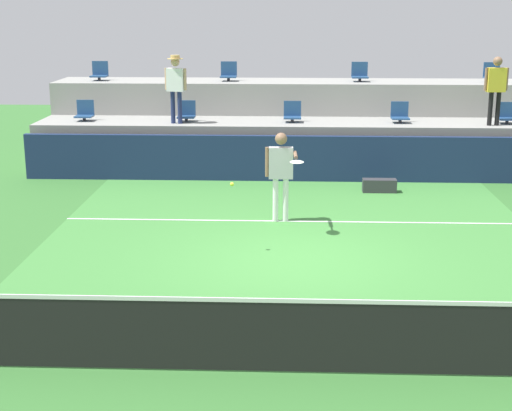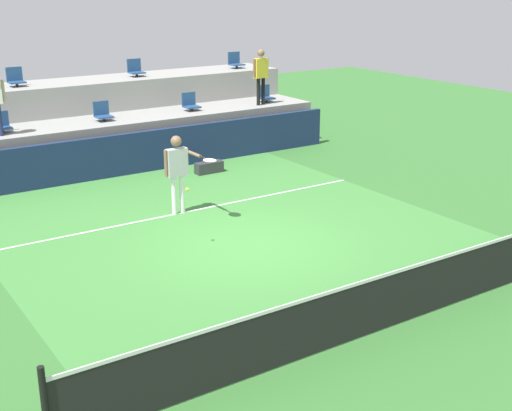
# 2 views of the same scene
# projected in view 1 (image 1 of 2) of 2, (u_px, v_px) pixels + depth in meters

# --- Properties ---
(ground_plane) EXTENTS (40.00, 40.00, 0.00)m
(ground_plane) POSITION_uv_depth(u_px,v_px,m) (294.00, 261.00, 12.77)
(ground_plane) COLOR #336B2D
(court_inner_paint) EXTENTS (9.00, 10.00, 0.01)m
(court_inner_paint) POSITION_uv_depth(u_px,v_px,m) (294.00, 243.00, 13.73)
(court_inner_paint) COLOR #3D7F38
(court_inner_paint) RESTS_ON ground_plane
(court_service_line) EXTENTS (9.00, 0.06, 0.00)m
(court_service_line) POSITION_uv_depth(u_px,v_px,m) (293.00, 221.00, 15.08)
(court_service_line) COLOR white
(court_service_line) RESTS_ON ground_plane
(tennis_net) EXTENTS (10.48, 0.08, 1.07)m
(tennis_net) POSITION_uv_depth(u_px,v_px,m) (297.00, 333.00, 8.77)
(tennis_net) COLOR black
(tennis_net) RESTS_ON ground_plane
(sponsor_backboard) EXTENTS (13.00, 0.16, 1.10)m
(sponsor_backboard) POSITION_uv_depth(u_px,v_px,m) (293.00, 158.00, 18.42)
(sponsor_backboard) COLOR navy
(sponsor_backboard) RESTS_ON ground_plane
(seating_tier_lower) EXTENTS (13.00, 1.80, 1.25)m
(seating_tier_lower) POSITION_uv_depth(u_px,v_px,m) (293.00, 146.00, 19.66)
(seating_tier_lower) COLOR gray
(seating_tier_lower) RESTS_ON ground_plane
(seating_tier_upper) EXTENTS (13.00, 1.80, 2.10)m
(seating_tier_upper) POSITION_uv_depth(u_px,v_px,m) (293.00, 119.00, 21.29)
(seating_tier_upper) COLOR gray
(seating_tier_upper) RESTS_ON ground_plane
(stadium_chair_lower_far_left) EXTENTS (0.44, 0.40, 0.52)m
(stadium_chair_lower_far_left) POSITION_uv_depth(u_px,v_px,m) (85.00, 112.00, 19.60)
(stadium_chair_lower_far_left) COLOR #2D2D33
(stadium_chair_lower_far_left) RESTS_ON seating_tier_lower
(stadium_chair_lower_left) EXTENTS (0.44, 0.40, 0.52)m
(stadium_chair_lower_left) POSITION_uv_depth(u_px,v_px,m) (187.00, 113.00, 19.49)
(stadium_chair_lower_left) COLOR #2D2D33
(stadium_chair_lower_left) RESTS_ON seating_tier_lower
(stadium_chair_lower_center) EXTENTS (0.44, 0.40, 0.52)m
(stadium_chair_lower_center) POSITION_uv_depth(u_px,v_px,m) (292.00, 113.00, 19.38)
(stadium_chair_lower_center) COLOR #2D2D33
(stadium_chair_lower_center) RESTS_ON seating_tier_lower
(stadium_chair_lower_right) EXTENTS (0.44, 0.40, 0.52)m
(stadium_chair_lower_right) POSITION_uv_depth(u_px,v_px,m) (400.00, 114.00, 19.27)
(stadium_chair_lower_right) COLOR #2D2D33
(stadium_chair_lower_right) RESTS_ON seating_tier_lower
(stadium_chair_lower_far_right) EXTENTS (0.44, 0.40, 0.52)m
(stadium_chair_lower_far_right) POSITION_uv_depth(u_px,v_px,m) (507.00, 115.00, 19.16)
(stadium_chair_lower_far_right) COLOR #2D2D33
(stadium_chair_lower_far_right) RESTS_ON seating_tier_lower
(stadium_chair_upper_far_left) EXTENTS (0.44, 0.40, 0.52)m
(stadium_chair_upper_far_left) POSITION_uv_depth(u_px,v_px,m) (100.00, 72.00, 21.12)
(stadium_chair_upper_far_left) COLOR #2D2D33
(stadium_chair_upper_far_left) RESTS_ON seating_tier_upper
(stadium_chair_upper_left) EXTENTS (0.44, 0.40, 0.52)m
(stadium_chair_upper_left) POSITION_uv_depth(u_px,v_px,m) (229.00, 73.00, 20.98)
(stadium_chair_upper_left) COLOR #2D2D33
(stadium_chair_upper_left) RESTS_ON seating_tier_upper
(stadium_chair_upper_right) EXTENTS (0.44, 0.40, 0.52)m
(stadium_chair_upper_right) POSITION_uv_depth(u_px,v_px,m) (360.00, 73.00, 20.83)
(stadium_chair_upper_right) COLOR #2D2D33
(stadium_chair_upper_right) RESTS_ON seating_tier_upper
(stadium_chair_upper_far_right) EXTENTS (0.44, 0.40, 0.52)m
(stadium_chair_upper_far_right) POSITION_uv_depth(u_px,v_px,m) (492.00, 74.00, 20.69)
(stadium_chair_upper_far_right) COLOR #2D2D33
(stadium_chair_upper_far_right) RESTS_ON seating_tier_upper
(tennis_player) EXTENTS (0.74, 1.20, 1.76)m
(tennis_player) POSITION_uv_depth(u_px,v_px,m) (281.00, 168.00, 14.80)
(tennis_player) COLOR white
(tennis_player) RESTS_ON ground_plane
(spectator_with_hat) EXTENTS (0.57, 0.47, 1.68)m
(spectator_with_hat) POSITION_uv_depth(u_px,v_px,m) (176.00, 82.00, 18.92)
(spectator_with_hat) COLOR navy
(spectator_with_hat) RESTS_ON seating_tier_lower
(spectator_in_white) EXTENTS (0.59, 0.24, 1.67)m
(spectator_in_white) POSITION_uv_depth(u_px,v_px,m) (496.00, 84.00, 18.61)
(spectator_in_white) COLOR black
(spectator_in_white) RESTS_ON seating_tier_lower
(tennis_ball) EXTENTS (0.07, 0.07, 0.07)m
(tennis_ball) POSITION_uv_depth(u_px,v_px,m) (232.00, 184.00, 12.93)
(tennis_ball) COLOR #CCE033
(equipment_bag) EXTENTS (0.76, 0.28, 0.30)m
(equipment_bag) POSITION_uv_depth(u_px,v_px,m) (379.00, 186.00, 17.41)
(equipment_bag) COLOR #333338
(equipment_bag) RESTS_ON ground_plane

